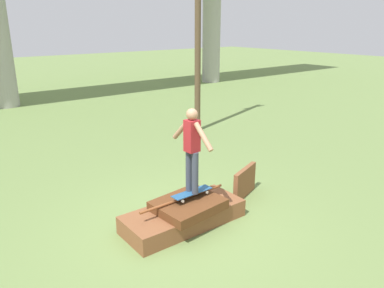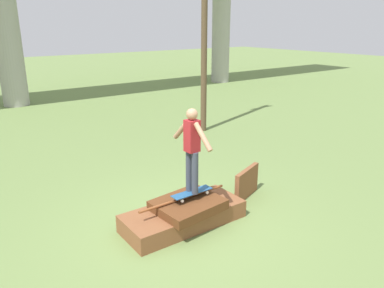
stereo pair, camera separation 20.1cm
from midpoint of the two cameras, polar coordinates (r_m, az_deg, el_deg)
name	(u,v)px [view 1 (the left image)]	position (r m, az deg, el deg)	size (l,w,h in m)	color
ground_plane	(184,224)	(7.08, -2.10, -12.10)	(80.00, 80.00, 0.00)	olive
scrap_pile	(185,214)	(6.97, -1.97, -10.57)	(2.28, 1.08, 0.55)	brown
scrap_plank_loose	(245,182)	(8.06, 7.33, -5.81)	(0.91, 0.42, 0.64)	brown
skateboard	(192,193)	(6.82, -0.85, -7.41)	(0.82, 0.22, 0.09)	#23517F
skater	(192,146)	(6.49, -0.89, -0.26)	(0.22, 1.06, 1.54)	#383D4C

